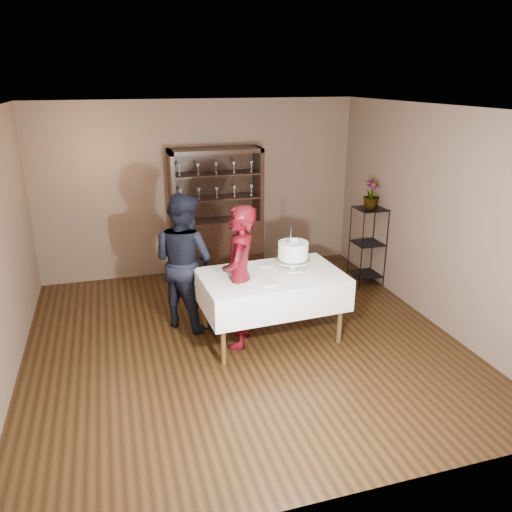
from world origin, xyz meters
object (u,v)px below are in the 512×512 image
object	(u,v)px
man	(184,261)
potted_plant	(371,195)
plant_etagere	(368,243)
cake_table	(271,289)
china_hutch	(217,234)
woman	(240,277)
cake	(293,253)

from	to	relation	value
man	potted_plant	world-z (taller)	man
plant_etagere	man	world-z (taller)	man
cake_table	man	size ratio (longest dim) A/B	0.99
china_hutch	cake_table	world-z (taller)	china_hutch
china_hutch	woman	bearing A→B (deg)	-95.84
plant_etagere	cake_table	bearing A→B (deg)	-148.00
plant_etagere	woman	distance (m)	2.62
man	cake	size ratio (longest dim) A/B	3.12
woman	china_hutch	bearing A→B (deg)	-163.03
cake	cake_table	bearing A→B (deg)	-167.76
china_hutch	plant_etagere	size ratio (longest dim) A/B	1.67
plant_etagere	cake	xyz separation A→B (m)	(-1.63, -1.14, 0.40)
cake	potted_plant	world-z (taller)	potted_plant
man	china_hutch	bearing A→B (deg)	-67.50
plant_etagere	man	bearing A→B (deg)	-169.31
plant_etagere	cake	distance (m)	2.03
cake_table	man	xyz separation A→B (m)	(-0.93, 0.66, 0.22)
woman	potted_plant	distance (m)	2.66
man	potted_plant	bearing A→B (deg)	-121.21
plant_etagere	china_hutch	bearing A→B (deg)	153.17
woman	cake	bearing A→B (deg)	119.95
plant_etagere	woman	xyz separation A→B (m)	(-2.31, -1.22, 0.19)
man	cake	xyz separation A→B (m)	(1.21, -0.60, 0.19)
china_hutch	cake	distance (m)	2.27
cake_table	woman	bearing A→B (deg)	-176.62
cake_table	man	distance (m)	1.16
woman	plant_etagere	bearing A→B (deg)	140.66
plant_etagere	cake_table	size ratio (longest dim) A/B	0.70
man	cake	distance (m)	1.37
potted_plant	woman	bearing A→B (deg)	-152.23
cake_table	woman	size ratio (longest dim) A/B	1.01
plant_etagere	cake_table	world-z (taller)	plant_etagere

